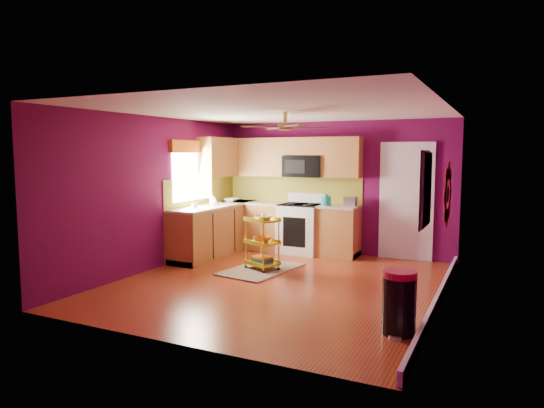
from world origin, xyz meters
The scene contains 18 objects.
ground centered at (0.00, 0.00, 0.00)m, with size 5.00×5.00×0.00m, color maroon.
room_envelope centered at (0.03, 0.00, 1.63)m, with size 4.54×5.04×2.52m.
lower_cabinets centered at (-1.35, 1.82, 0.43)m, with size 2.81×2.31×0.94m.
electric_range centered at (-0.55, 2.17, 0.48)m, with size 0.76×0.66×1.13m.
upper_cabinetry centered at (-1.24, 2.17, 1.80)m, with size 2.80×2.30×1.26m.
left_window centered at (-2.22, 1.05, 1.74)m, with size 0.08×1.35×1.08m.
panel_door centered at (1.35, 2.47, 1.02)m, with size 0.95×0.11×2.15m.
right_wall_art centered at (2.23, -0.34, 1.44)m, with size 0.04×2.74×1.04m.
ceiling_fan centered at (0.00, 0.20, 2.29)m, with size 1.01×1.01×0.26m.
shag_rug centered at (-0.61, 0.61, 0.01)m, with size 0.86×1.41×0.02m, color black.
rolling_cart centered at (-0.59, 0.63, 0.48)m, with size 0.63×0.56×0.94m.
trash_can centered at (1.97, -1.25, 0.34)m, with size 0.47×0.47×0.68m.
teal_kettle centered at (-0.05, 2.16, 1.02)m, with size 0.18×0.18×0.21m.
toaster centered at (0.40, 2.22, 1.03)m, with size 0.22×0.15×0.18m, color beige.
soap_bottle_a centered at (-2.02, 1.38, 1.04)m, with size 0.09×0.09×0.20m, color #EA3F72.
soap_bottle_b centered at (-1.98, 1.37, 1.02)m, with size 0.12×0.12×0.15m, color white.
counter_dish centered at (-1.97, 1.98, 0.97)m, with size 0.28×0.28×0.07m, color white.
counter_cup centered at (-1.99, 0.75, 0.99)m, with size 0.11×0.11×0.09m, color white.
Camera 1 is at (2.92, -6.29, 1.90)m, focal length 32.00 mm.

